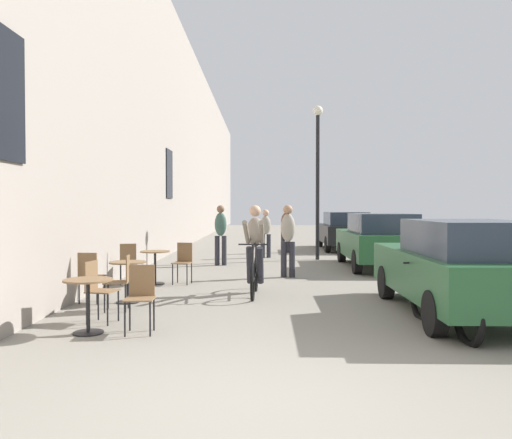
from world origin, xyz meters
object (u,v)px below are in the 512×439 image
at_px(cafe_chair_near_toward_wall, 98,287).
at_px(cafe_table_far, 155,260).
at_px(cafe_chair_near_toward_street, 141,294).
at_px(cafe_chair_mid_toward_wall, 90,274).
at_px(cafe_chair_far_toward_street, 128,261).
at_px(parked_car_third, 344,230).
at_px(cafe_chair_far_toward_wall, 183,260).
at_px(parked_car_nearest, 460,266).
at_px(pedestrian_far, 266,231).
at_px(pedestrian_near, 288,236).
at_px(cafe_chair_mid_toward_street, 121,279).
at_px(parked_car_second, 378,240).
at_px(pedestrian_furthest, 286,227).
at_px(street_lamp, 318,162).
at_px(cafe_table_mid, 128,273).
at_px(parked_motorcycle, 443,301).
at_px(pedestrian_mid, 221,231).
at_px(cyclist_on_bicycle, 255,252).
at_px(cafe_table_near, 88,294).

height_order(cafe_chair_near_toward_wall, cafe_table_far, cafe_chair_near_toward_wall).
bearing_deg(cafe_chair_near_toward_street, cafe_chair_mid_toward_wall, 123.97).
bearing_deg(cafe_chair_far_toward_street, parked_car_third, 56.14).
bearing_deg(cafe_table_far, cafe_chair_mid_toward_wall, -106.19).
xyz_separation_m(cafe_chair_far_toward_wall, parked_car_nearest, (4.76, -3.30, 0.25)).
xyz_separation_m(cafe_chair_far_toward_wall, pedestrian_far, (1.84, 5.78, 0.38)).
height_order(cafe_chair_far_toward_wall, pedestrian_near, pedestrian_near).
height_order(cafe_chair_mid_toward_street, cafe_chair_mid_toward_wall, same).
bearing_deg(parked_car_second, pedestrian_near, -143.88).
xyz_separation_m(cafe_chair_mid_toward_wall, cafe_table_far, (0.66, 2.26, 0.00)).
distance_m(cafe_chair_mid_toward_wall, cafe_table_far, 2.35).
bearing_deg(pedestrian_furthest, cafe_chair_near_toward_wall, -105.75).
bearing_deg(cafe_chair_near_toward_wall, cafe_chair_mid_toward_wall, 112.60).
bearing_deg(street_lamp, pedestrian_near, -105.54).
distance_m(pedestrian_near, parked_car_second, 3.20).
xyz_separation_m(cafe_table_mid, parked_motorcycle, (4.80, -1.95, -0.12)).
relative_size(pedestrian_mid, parked_car_nearest, 0.42).
bearing_deg(street_lamp, cafe_chair_mid_toward_street, -116.50).
bearing_deg(cafe_chair_far_toward_street, parked_car_nearest, -27.97).
bearing_deg(cyclist_on_bicycle, cafe_chair_near_toward_street, -116.14).
bearing_deg(cafe_table_far, pedestrian_near, 20.72).
distance_m(cafe_chair_mid_toward_wall, parked_car_nearest, 6.10).
bearing_deg(street_lamp, parked_car_third, 69.06).
bearing_deg(street_lamp, cafe_chair_near_toward_wall, -114.73).
bearing_deg(cyclist_on_bicycle, parked_car_nearest, -31.54).
xyz_separation_m(cafe_chair_mid_toward_street, cafe_chair_far_toward_street, (-0.62, 2.78, 0.00)).
relative_size(cafe_table_mid, cyclist_on_bicycle, 0.41).
height_order(cafe_chair_mid_toward_wall, parked_car_nearest, parked_car_nearest).
xyz_separation_m(cafe_chair_mid_toward_wall, pedestrian_mid, (1.79, 5.86, 0.46)).
height_order(pedestrian_near, pedestrian_mid, pedestrian_mid).
height_order(pedestrian_mid, parked_car_nearest, pedestrian_mid).
xyz_separation_m(street_lamp, parked_car_nearest, (1.27, -8.47, -2.34)).
relative_size(cafe_chair_mid_toward_street, parked_car_third, 0.21).
height_order(cafe_chair_mid_toward_street, parked_car_third, parked_car_third).
bearing_deg(cafe_table_near, pedestrian_mid, 82.14).
relative_size(parked_car_nearest, parked_car_second, 0.98).
bearing_deg(parked_motorcycle, cafe_chair_mid_toward_street, 164.86).
xyz_separation_m(parked_car_nearest, parked_car_third, (0.18, 12.26, 0.01)).
height_order(cafe_chair_near_toward_street, street_lamp, street_lamp).
distance_m(street_lamp, parked_motorcycle, 9.79).
relative_size(cafe_chair_near_toward_wall, parked_car_third, 0.21).
height_order(cafe_table_far, parked_car_second, parked_car_second).
bearing_deg(pedestrian_mid, cafe_table_mid, -101.27).
xyz_separation_m(cafe_table_mid, cafe_table_far, (0.02, 2.18, 0.00)).
relative_size(cafe_chair_near_toward_street, cafe_table_far, 1.24).
xyz_separation_m(cafe_chair_far_toward_wall, parked_motorcycle, (4.18, -4.21, -0.11)).
relative_size(cafe_table_far, cyclist_on_bicycle, 0.41).
bearing_deg(cafe_table_far, pedestrian_furthest, 67.55).
relative_size(pedestrian_mid, street_lamp, 0.35).
distance_m(cafe_chair_far_toward_street, cyclist_on_bicycle, 3.02).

